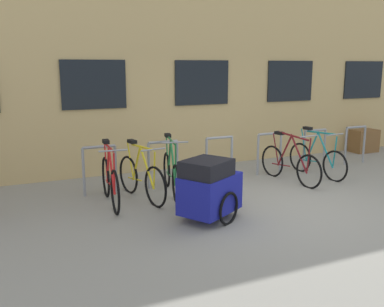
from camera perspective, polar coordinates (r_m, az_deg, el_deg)
ground_plane at (r=7.32m, az=12.28°, el=-6.73°), size 42.00×42.00×0.00m
storefront_building at (r=12.62m, az=-5.11°, el=15.10°), size 28.00×6.31×6.11m
bike_rack at (r=8.91m, az=7.04°, el=0.30°), size 6.62×0.05×0.89m
bicycle_teal at (r=9.33m, az=16.19°, el=-0.66°), size 0.44×1.62×1.02m
bicycle_yellow at (r=7.45m, az=-6.76°, el=-3.19°), size 0.46×1.65×1.01m
bicycle_green at (r=7.74m, az=-2.79°, el=-2.56°), size 0.52×1.67×1.06m
bicycle_maroon at (r=8.73m, az=12.81°, el=-1.27°), size 0.44×1.71×1.01m
bicycle_red at (r=7.25m, az=-10.80°, el=-3.62°), size 0.44×1.70×1.06m
bike_trailer at (r=6.38m, az=2.30°, el=-4.61°), size 1.41×0.99×0.95m
planter_box at (r=12.36m, az=21.81°, el=1.57°), size 0.70×0.44×0.60m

